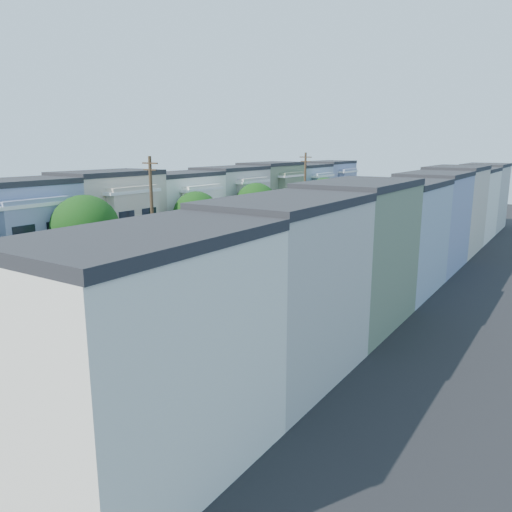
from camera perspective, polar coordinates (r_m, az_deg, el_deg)
The scene contains 26 objects.
ground at distance 36.24m, azimuth -6.53°, elevation -5.14°, with size 160.00×160.00×0.00m, color black.
road_slab at distance 48.29m, azimuth 4.90°, elevation -0.63°, with size 12.00×70.00×0.02m, color black.
curb_left at distance 51.34m, azimuth -1.05°, elevation 0.28°, with size 0.30×70.00×0.15m, color gray.
curb_right at distance 45.80m, azimuth 11.57°, elevation -1.48°, with size 0.30×70.00×0.15m, color gray.
sidewalk_left at distance 52.07m, azimuth -2.23°, elevation 0.45°, with size 2.60×70.00×0.15m, color gray.
sidewalk_right at distance 45.36m, azimuth 13.09°, elevation -1.69°, with size 2.60×70.00×0.15m, color gray.
centerline at distance 48.29m, azimuth 4.90°, elevation -0.64°, with size 0.12×70.00×0.01m, color gold.
townhouse_row_left at distance 54.34m, azimuth -5.50°, elevation 0.82°, with size 5.00×70.00×8.50m, color #A0AEBC.
townhouse_row_right at distance 44.27m, azimuth 17.70°, elevation -2.41°, with size 5.00×70.00×8.50m, color #A0AEBC.
tree_b at distance 36.43m, azimuth -19.01°, elevation 2.93°, with size 4.70×4.70×7.68m.
tree_c at distance 44.63m, azimuth -6.92°, elevation 4.67°, with size 4.16×4.16×7.04m.
tree_d at distance 52.30m, azimuth -0.08°, elevation 5.92°, with size 4.46×4.46×7.20m.
tree_e at distance 66.70m, azimuth 7.80°, elevation 6.90°, with size 4.63×4.63×6.90m.
tree_far_r at distance 57.76m, azimuth 17.64°, elevation 4.84°, with size 3.10×3.10×5.42m.
utility_pole_near at distance 40.71m, azimuth -11.76°, elevation 4.07°, with size 1.60×0.26×10.00m.
utility_pole_far at distance 61.75m, azimuth 5.60°, elevation 7.06°, with size 1.60×0.26×10.00m.
fedex_truck at distance 44.87m, azimuth 5.03°, elevation 0.42°, with size 2.27×5.90×2.83m.
lead_sedan at distance 53.68m, azimuth 11.24°, elevation 1.23°, with size 2.23×4.83×1.34m, color black.
parked_left_b at distance 33.87m, azimuth -22.90°, elevation -6.11°, with size 2.31×5.01×1.39m, color black.
parked_left_c at distance 39.07m, azimuth -12.38°, elevation -3.05°, with size 2.17×4.70×1.31m, color #B6B8BD.
parked_left_d at distance 47.68m, azimuth -2.36°, elevation 0.04°, with size 2.20×4.78×1.33m, color #5B0F0E.
parked_right_a at distance 27.59m, azimuth -8.83°, elevation -9.56°, with size 1.50×3.90×1.27m, color slate.
parked_right_b at distance 30.42m, azimuth -3.84°, elevation -7.34°, with size 1.46×3.82×1.24m, color silver.
parked_right_c at distance 48.19m, azimuth 11.36°, elevation -0.06°, with size 1.56×4.07×1.32m, color black.
parked_right_d at distance 57.32m, azimuth 15.10°, elevation 1.83°, with size 1.79×4.67×1.51m, color black.
motorcycle at distance 23.98m, azimuth -18.27°, elevation -14.25°, with size 0.25×1.83×0.73m.
Camera 1 is at (22.25, -26.45, 10.91)m, focal length 35.00 mm.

